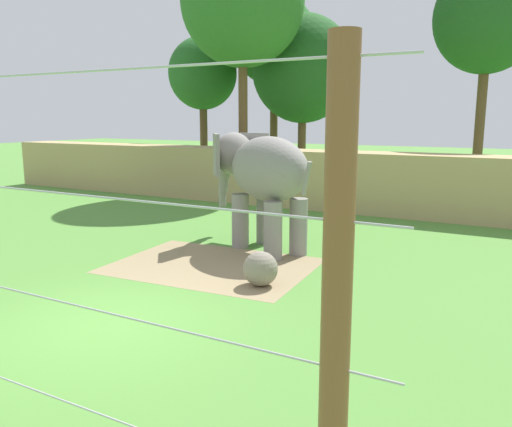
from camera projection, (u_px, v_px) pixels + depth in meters
ground_plane at (104, 325)px, 9.08m from camera, size 120.00×120.00×0.00m
dirt_patch at (212, 265)px, 12.71m from camera, size 5.05×3.87×0.01m
embankment_wall at (346, 181)px, 20.18m from camera, size 36.00×1.80×2.30m
elephant at (262, 173)px, 14.01m from camera, size 3.95×2.91×3.19m
enrichment_ball at (260, 269)px, 11.13m from camera, size 0.77×0.77×0.77m
tree_far_left at (303, 69)px, 27.36m from camera, size 5.44×5.44×9.02m
tree_left_of_centre at (243, 1)px, 23.74m from camera, size 5.78×5.78×11.98m
tree_behind_wall at (203, 74)px, 29.17m from camera, size 3.89×3.89×8.13m
tree_right_of_centre at (274, 41)px, 28.75m from camera, size 4.77×4.77×10.38m
tree_far_right at (488, 18)px, 22.86m from camera, size 4.76×4.76×10.53m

